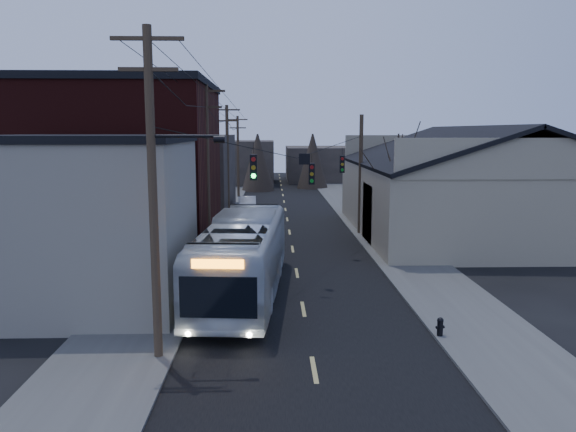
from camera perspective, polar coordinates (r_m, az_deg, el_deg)
The scene contains 15 objects.
ground at distance 16.30m, azimuth 3.22°, elevation -18.22°, with size 160.00×160.00×0.00m, color black.
road_surface at distance 45.11m, azimuth -0.01°, elevation -0.74°, with size 9.00×110.00×0.02m, color black.
sidewalk_left at distance 45.38m, azimuth -8.24°, elevation -0.71°, with size 4.00×110.00×0.12m, color #474744.
sidewalk_right at distance 45.75m, azimuth 8.15°, elevation -0.64°, with size 4.00×110.00×0.12m, color #474744.
building_clapboard at distance 25.02m, azimuth -19.60°, elevation -0.75°, with size 8.00×8.00×7.00m, color gray.
building_brick at distance 35.64m, azimuth -15.86°, elevation 4.51°, with size 10.00×12.00×10.00m, color black.
building_left_far at distance 51.29m, azimuth -10.91°, elevation 4.16°, with size 9.00×14.00×7.00m, color #2F2A26.
warehouse at distance 42.25m, azimuth 18.12°, elevation 1.87°, with size 16.16×20.60×7.73m.
building_far_left at distance 79.74m, azimuth -5.08°, elevation 5.47°, with size 10.00×12.00×6.00m, color #2F2A26.
building_far_right at distance 85.03m, azimuth 3.94°, elevation 5.34°, with size 12.00×14.00×5.00m, color #2F2A26.
bare_tree at distance 35.55m, azimuth 11.01°, elevation 2.41°, with size 0.40×0.40×7.20m, color black.
utility_lines at distance 38.74m, azimuth -4.38°, elevation 5.05°, with size 11.24×45.28×10.50m.
bus at distance 25.18m, azimuth -4.61°, elevation -4.14°, with size 3.03×12.95×3.61m, color silver.
parked_car at distance 50.92m, azimuth -4.16°, elevation 1.14°, with size 1.56×4.49×1.48m, color #B4B6BC.
fire_hydrant at distance 21.10m, azimuth 15.20°, elevation -10.72°, with size 0.32×0.23×0.67m.
Camera 1 is at (-1.30, -14.48, 7.36)m, focal length 35.00 mm.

